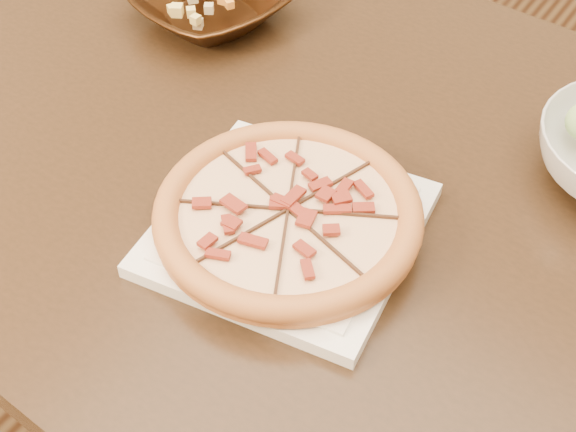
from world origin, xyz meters
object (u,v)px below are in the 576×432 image
Objects in this scene: dining_table at (283,190)px; bronze_bowl at (211,3)px; plate at (288,228)px; pizza at (288,214)px.

bronze_bowl reaches higher than dining_table.
pizza is at bearing 122.72° from plate.
plate reaches higher than dining_table.
dining_table is 0.21m from pizza.
pizza is 1.31× the size of bronze_bowl.
pizza is at bearing -53.55° from dining_table.
dining_table is 6.48× the size of bronze_bowl.
plate is at bearing -41.56° from bronze_bowl.
pizza is 0.47m from bronze_bowl.
pizza reaches higher than plate.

